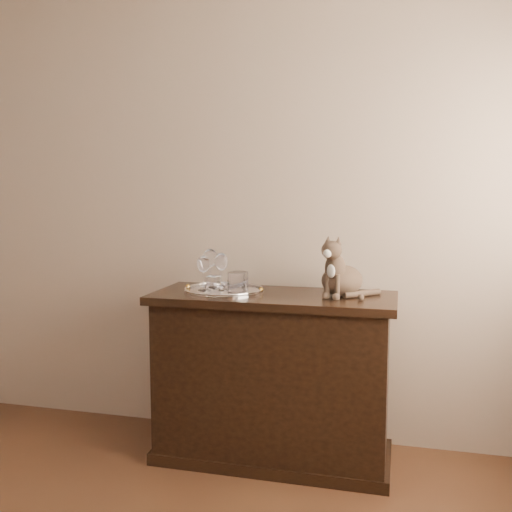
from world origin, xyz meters
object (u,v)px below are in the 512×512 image
at_px(tumbler_b, 213,285).
at_px(cat, 342,265).
at_px(wine_glass_a, 210,268).
at_px(wine_glass_b, 220,270).
at_px(wine_glass_d, 221,271).
at_px(tumbler_c, 240,281).
at_px(tray, 224,291).
at_px(tumbler_a, 236,282).
at_px(sideboard, 273,377).
at_px(wine_glass_c, 204,273).

distance_m(tumbler_b, cat, 0.64).
bearing_deg(tumbler_b, wine_glass_a, 113.26).
xyz_separation_m(wine_glass_b, cat, (0.64, -0.05, 0.05)).
relative_size(wine_glass_d, cat, 0.63).
bearing_deg(cat, tumbler_c, -153.18).
relative_size(wine_glass_b, cat, 0.60).
xyz_separation_m(tray, tumbler_c, (0.09, -0.02, 0.05)).
relative_size(tumbler_b, cat, 0.28).
bearing_deg(wine_glass_a, wine_glass_b, 18.15).
xyz_separation_m(tumbler_a, tumbler_c, (0.01, 0.03, -0.00)).
xyz_separation_m(sideboard, cat, (0.33, 0.05, 0.57)).
bearing_deg(tumbler_c, sideboard, 1.85).
bearing_deg(tray, tumbler_a, -31.84).
distance_m(wine_glass_d, cat, 0.61).
relative_size(tray, wine_glass_b, 2.24).
xyz_separation_m(wine_glass_a, wine_glass_b, (0.05, 0.02, -0.01)).
bearing_deg(wine_glass_c, wine_glass_a, 90.73).
distance_m(wine_glass_a, tumbler_b, 0.20).
bearing_deg(cat, wine_glass_b, -163.13).
distance_m(wine_glass_c, wine_glass_d, 0.09).
relative_size(wine_glass_a, tumbler_a, 2.03).
bearing_deg(wine_glass_b, tray, -60.65).
bearing_deg(wine_glass_a, wine_glass_d, -37.89).
xyz_separation_m(wine_glass_a, tumbler_a, (0.17, -0.11, -0.05)).
xyz_separation_m(tumbler_c, cat, (0.51, 0.05, 0.09)).
distance_m(wine_glass_a, tumbler_c, 0.21).
relative_size(wine_glass_c, wine_glass_d, 0.95).
bearing_deg(tray, wine_glass_c, -152.97).
height_order(tray, cat, cat).
distance_m(tray, tumbler_b, 0.12).
bearing_deg(sideboard, tumbler_a, -168.29).
bearing_deg(tumbler_b, wine_glass_b, 97.74).
bearing_deg(tumbler_a, tray, 148.16).
height_order(wine_glass_c, tumbler_a, wine_glass_c).
bearing_deg(cat, tray, -155.72).
bearing_deg(sideboard, cat, 7.92).
bearing_deg(wine_glass_d, tray, -9.50).
relative_size(sideboard, wine_glass_c, 6.77).
height_order(sideboard, wine_glass_b, wine_glass_b).
relative_size(wine_glass_d, tumbler_c, 1.92).
height_order(tray, tumbler_c, tumbler_c).
distance_m(tray, wine_glass_a, 0.15).
distance_m(tumbler_c, cat, 0.52).
bearing_deg(wine_glass_c, sideboard, 5.68).
xyz_separation_m(tray, wine_glass_b, (-0.05, 0.08, 0.09)).
distance_m(wine_glass_a, tumbler_a, 0.21).
bearing_deg(wine_glass_a, wine_glass_c, -89.27).
height_order(tray, tumbler_b, tumbler_b).
bearing_deg(wine_glass_c, tumbler_c, 9.29).
xyz_separation_m(wine_glass_c, tumbler_c, (0.18, 0.03, -0.04)).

